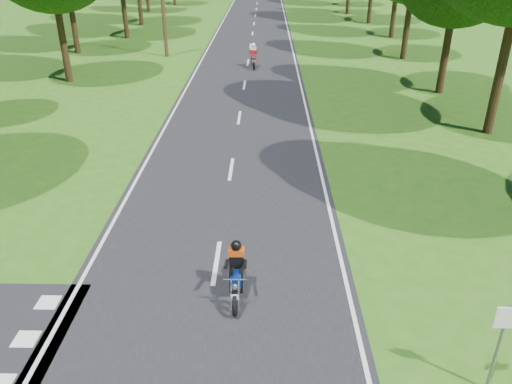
{
  "coord_description": "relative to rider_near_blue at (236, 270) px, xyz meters",
  "views": [
    {
      "loc": [
        1.26,
        -8.85,
        7.61
      ],
      "look_at": [
        1.0,
        4.0,
        1.1
      ],
      "focal_mm": 35.0,
      "sensor_mm": 36.0,
      "label": 1
    }
  ],
  "objects": [
    {
      "name": "road_sign",
      "position": [
        4.89,
        -2.72,
        0.63
      ],
      "size": [
        0.45,
        0.07,
        2.0
      ],
      "color": "slate",
      "rests_on": "ground"
    },
    {
      "name": "rider_far_red",
      "position": [
        -0.19,
        23.83,
        0.08
      ],
      "size": [
        0.74,
        1.9,
        1.55
      ],
      "primitive_type": null,
      "rotation": [
        0.0,
        0.0,
        0.07
      ],
      "color": "maroon",
      "rests_on": "main_road"
    },
    {
      "name": "rider_near_blue",
      "position": [
        0.0,
        0.0,
        0.0
      ],
      "size": [
        0.57,
        1.67,
        1.39
      ],
      "primitive_type": null,
      "rotation": [
        0.0,
        0.0,
        0.01
      ],
      "color": "navy",
      "rests_on": "main_road"
    },
    {
      "name": "ground",
      "position": [
        -0.61,
        -0.7,
        -0.72
      ],
      "size": [
        160.0,
        160.0,
        0.0
      ],
      "primitive_type": "plane",
      "color": "#275C15",
      "rests_on": "ground"
    },
    {
      "name": "road_markings",
      "position": [
        -0.74,
        47.42,
        -0.69
      ],
      "size": [
        7.4,
        140.0,
        0.01
      ],
      "color": "silver",
      "rests_on": "main_road"
    },
    {
      "name": "main_road",
      "position": [
        -0.61,
        49.3,
        -0.71
      ],
      "size": [
        7.0,
        140.0,
        0.02
      ],
      "primitive_type": "cube",
      "color": "black",
      "rests_on": "ground"
    }
  ]
}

